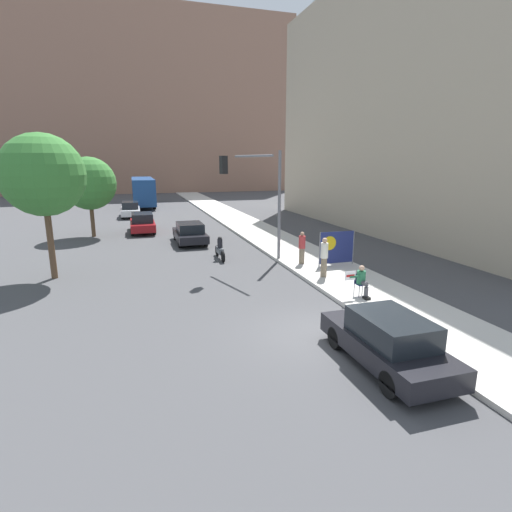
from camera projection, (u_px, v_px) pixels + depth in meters
The scene contains 17 objects.
ground_plane at pixel (323, 336), 12.39m from camera, with size 160.00×160.00×0.00m, color #444447.
sidewalk_curb at pixel (273, 239), 27.37m from camera, with size 3.60×90.00×0.16m, color beige.
building_backdrop_far at pixel (146, 105), 70.90m from camera, with size 52.00×12.00×30.45m.
building_backdrop_right at pixel (426, 103), 29.67m from camera, with size 10.00×32.00×19.03m.
seated_protester at pixel (362, 280), 15.41m from camera, with size 0.96×0.77×1.22m.
jogger_on_sidewalk at pixel (324, 257), 18.00m from camera, with size 0.34×0.34×1.80m.
pedestrian_behind at pixel (302, 248), 20.37m from camera, with size 0.34×0.34×1.65m.
protest_banner at pixel (336, 247), 20.10m from camera, with size 1.95×0.06×1.71m.
traffic_light_pole at pixel (260, 187), 20.19m from camera, with size 3.46×3.22×5.69m.
parked_car_curbside at pixel (388, 341), 10.37m from camera, with size 1.72×4.19×1.45m.
car_on_road_nearest at pixel (190, 233), 26.38m from camera, with size 1.85×4.35×1.37m.
car_on_road_midblock at pixel (142, 223), 30.51m from camera, with size 1.77×4.46×1.48m.
car_on_road_distant at pixel (130, 209), 39.09m from camera, with size 1.74×4.65×1.50m.
city_bus_on_road at pixel (143, 190), 48.45m from camera, with size 2.47×11.76×3.36m.
motorcycle_on_road at pixel (220, 249), 22.09m from camera, with size 0.28×2.18×1.27m.
street_tree_near_curb at pixel (43, 175), 17.48m from camera, with size 3.63×3.63×6.52m.
street_tree_midblock at pixel (89, 184), 28.04m from camera, with size 3.70×3.70×5.64m.
Camera 1 is at (-5.38, -10.37, 5.26)m, focal length 28.00 mm.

